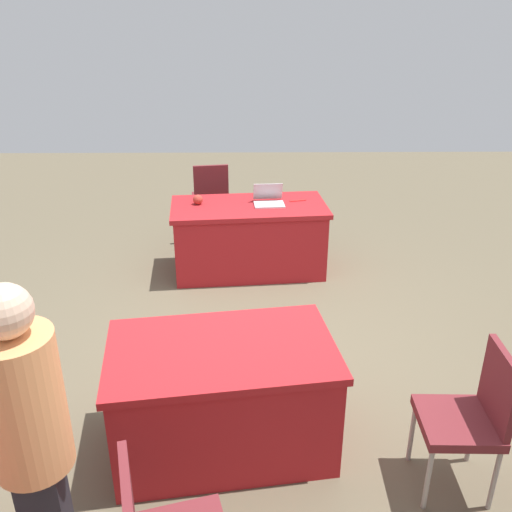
{
  "coord_description": "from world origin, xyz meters",
  "views": [
    {
      "loc": [
        0.09,
        3.89,
        2.7
      ],
      "look_at": [
        0.04,
        -0.09,
        0.9
      ],
      "focal_mm": 38.82,
      "sensor_mm": 36.0,
      "label": 1
    }
  ],
  "objects_px": {
    "scissors_red": "(298,200)",
    "yarn_ball": "(198,200)",
    "chair_near_front": "(211,195)",
    "table_mid_right": "(223,396)",
    "person_presenter": "(32,441)",
    "laptop_silver": "(269,200)",
    "table_foreground": "(249,238)",
    "chair_aisle": "(472,413)"
  },
  "relations": [
    {
      "from": "table_mid_right",
      "to": "scissors_red",
      "type": "bearing_deg",
      "value": -104.01
    },
    {
      "from": "laptop_silver",
      "to": "scissors_red",
      "type": "distance_m",
      "value": 0.34
    },
    {
      "from": "chair_near_front",
      "to": "yarn_ball",
      "type": "distance_m",
      "value": 0.95
    },
    {
      "from": "table_mid_right",
      "to": "chair_aisle",
      "type": "relative_size",
      "value": 1.61
    },
    {
      "from": "person_presenter",
      "to": "yarn_ball",
      "type": "height_order",
      "value": "person_presenter"
    },
    {
      "from": "table_mid_right",
      "to": "scissors_red",
      "type": "distance_m",
      "value": 2.95
    },
    {
      "from": "table_mid_right",
      "to": "chair_near_front",
      "type": "relative_size",
      "value": 1.57
    },
    {
      "from": "table_mid_right",
      "to": "yarn_ball",
      "type": "distance_m",
      "value": 2.8
    },
    {
      "from": "table_foreground",
      "to": "scissors_red",
      "type": "bearing_deg",
      "value": -166.53
    },
    {
      "from": "table_foreground",
      "to": "table_mid_right",
      "type": "height_order",
      "value": "same"
    },
    {
      "from": "table_foreground",
      "to": "person_presenter",
      "type": "height_order",
      "value": "person_presenter"
    },
    {
      "from": "laptop_silver",
      "to": "chair_near_front",
      "type": "bearing_deg",
      "value": -57.21
    },
    {
      "from": "chair_near_front",
      "to": "laptop_silver",
      "type": "distance_m",
      "value": 1.17
    },
    {
      "from": "yarn_ball",
      "to": "chair_near_front",
      "type": "bearing_deg",
      "value": -94.49
    },
    {
      "from": "table_foreground",
      "to": "chair_aisle",
      "type": "height_order",
      "value": "chair_aisle"
    },
    {
      "from": "scissors_red",
      "to": "yarn_ball",
      "type": "bearing_deg",
      "value": -10.52
    },
    {
      "from": "chair_aisle",
      "to": "person_presenter",
      "type": "bearing_deg",
      "value": 107.95
    },
    {
      "from": "table_foreground",
      "to": "scissors_red",
      "type": "distance_m",
      "value": 0.67
    },
    {
      "from": "table_foreground",
      "to": "chair_near_front",
      "type": "xyz_separation_m",
      "value": [
        0.47,
        -0.94,
        0.19
      ]
    },
    {
      "from": "chair_near_front",
      "to": "chair_aisle",
      "type": "xyz_separation_m",
      "value": [
        -1.77,
        4.02,
        -0.02
      ]
    },
    {
      "from": "table_foreground",
      "to": "yarn_ball",
      "type": "distance_m",
      "value": 0.7
    },
    {
      "from": "table_foreground",
      "to": "table_mid_right",
      "type": "distance_m",
      "value": 2.71
    },
    {
      "from": "table_mid_right",
      "to": "person_presenter",
      "type": "height_order",
      "value": "person_presenter"
    },
    {
      "from": "yarn_ball",
      "to": "laptop_silver",
      "type": "bearing_deg",
      "value": -179.98
    },
    {
      "from": "chair_near_front",
      "to": "chair_aisle",
      "type": "height_order",
      "value": "chair_near_front"
    },
    {
      "from": "table_mid_right",
      "to": "person_presenter",
      "type": "distance_m",
      "value": 1.41
    },
    {
      "from": "table_foreground",
      "to": "chair_aisle",
      "type": "bearing_deg",
      "value": 112.79
    },
    {
      "from": "table_mid_right",
      "to": "laptop_silver",
      "type": "height_order",
      "value": "laptop_silver"
    },
    {
      "from": "table_foreground",
      "to": "person_presenter",
      "type": "distance_m",
      "value": 3.9
    },
    {
      "from": "chair_near_front",
      "to": "person_presenter",
      "type": "bearing_deg",
      "value": -104.25
    },
    {
      "from": "chair_near_front",
      "to": "scissors_red",
      "type": "bearing_deg",
      "value": -47.37
    },
    {
      "from": "chair_near_front",
      "to": "chair_aisle",
      "type": "relative_size",
      "value": 1.03
    },
    {
      "from": "table_foreground",
      "to": "laptop_silver",
      "type": "distance_m",
      "value": 0.47
    },
    {
      "from": "table_foreground",
      "to": "yarn_ball",
      "type": "bearing_deg",
      "value": -2.89
    },
    {
      "from": "laptop_silver",
      "to": "table_mid_right",
      "type": "bearing_deg",
      "value": 77.8
    },
    {
      "from": "table_mid_right",
      "to": "chair_near_front",
      "type": "height_order",
      "value": "chair_near_front"
    },
    {
      "from": "laptop_silver",
      "to": "scissors_red",
      "type": "xyz_separation_m",
      "value": [
        -0.32,
        -0.1,
        -0.04
      ]
    },
    {
      "from": "chair_near_front",
      "to": "person_presenter",
      "type": "height_order",
      "value": "person_presenter"
    },
    {
      "from": "chair_aisle",
      "to": "yarn_ball",
      "type": "height_order",
      "value": "chair_aisle"
    },
    {
      "from": "person_presenter",
      "to": "chair_near_front",
      "type": "bearing_deg",
      "value": 160.99
    },
    {
      "from": "chair_near_front",
      "to": "scissors_red",
      "type": "height_order",
      "value": "chair_near_front"
    },
    {
      "from": "table_foreground",
      "to": "laptop_silver",
      "type": "xyz_separation_m",
      "value": [
        -0.22,
        -0.03,
        0.42
      ]
    }
  ]
}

